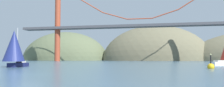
% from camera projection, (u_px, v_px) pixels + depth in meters
% --- Properties ---
extents(ground_plane, '(360.00, 360.00, 0.00)m').
position_uv_depth(ground_plane, '(31.00, 74.00, 26.97)').
color(ground_plane, '#426075').
extents(headland_left, '(58.09, 44.00, 37.81)m').
position_uv_depth(headland_left, '(65.00, 60.00, 170.71)').
color(headland_left, '#5B6647').
rests_on(headland_left, ground_plane).
extents(headland_center, '(66.75, 44.00, 43.37)m').
position_uv_depth(headland_center, '(156.00, 60.00, 157.09)').
color(headland_center, '#6B664C').
rests_on(headland_center, ground_plane).
extents(suspension_bridge, '(119.71, 6.00, 42.27)m').
position_uv_depth(suspension_bridge, '(139.00, 22.00, 120.37)').
color(suspension_bridge, '#A34228').
rests_on(suspension_bridge, ground_plane).
extents(sailboat_navy_sail, '(4.32, 6.74, 7.43)m').
position_uv_depth(sailboat_navy_sail, '(14.00, 47.00, 47.19)').
color(sailboat_navy_sail, '#191E4C').
rests_on(sailboat_navy_sail, ground_plane).
extents(channel_buoy, '(1.10, 1.10, 2.64)m').
position_uv_depth(channel_buoy, '(211.00, 66.00, 40.74)').
color(channel_buoy, gold).
rests_on(channel_buoy, ground_plane).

